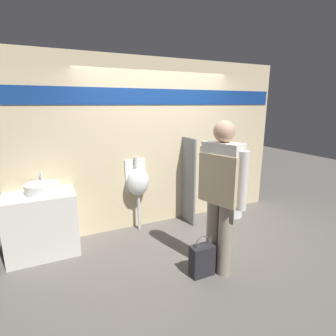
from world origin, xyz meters
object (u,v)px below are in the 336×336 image
toilet (231,199)px  shopping_bag (202,260)px  urinal_near_counter (138,182)px  sink_basin (42,188)px  person_in_vest (221,188)px  cell_phone (61,193)px

toilet → shopping_bag: (-1.43, -1.30, -0.10)m
shopping_bag → urinal_near_counter: bearing=101.6°
sink_basin → urinal_near_counter: 1.36m
urinal_near_counter → person_in_vest: person_in_vest is taller
person_in_vest → toilet: bearing=-61.3°
urinal_near_counter → cell_phone: bearing=-167.4°
urinal_near_counter → shopping_bag: bearing=-78.4°
cell_phone → toilet: size_ratio=0.17×
cell_phone → toilet: 2.93m
sink_basin → cell_phone: sink_basin is taller
sink_basin → toilet: bearing=-1.1°
sink_basin → cell_phone: size_ratio=3.08×
cell_phone → shopping_bag: bearing=-39.6°
cell_phone → urinal_near_counter: 1.17m
urinal_near_counter → person_in_vest: bearing=-70.1°
urinal_near_counter → shopping_bag: (0.30, -1.45, -0.61)m
cell_phone → shopping_bag: cell_phone is taller
cell_phone → sink_basin: bearing=142.2°
shopping_bag → sink_basin: bearing=140.6°
urinal_near_counter → sink_basin: bearing=-176.2°
sink_basin → urinal_near_counter: bearing=3.8°
sink_basin → person_in_vest: 2.32m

